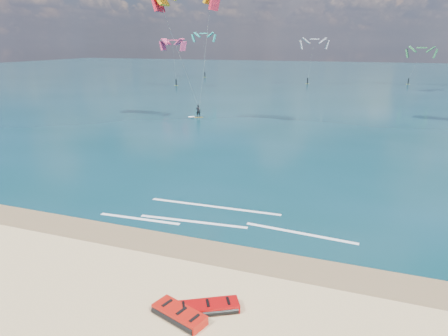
# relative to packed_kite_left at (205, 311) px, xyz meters

# --- Properties ---
(ground) EXTENTS (320.00, 320.00, 0.00)m
(ground) POSITION_rel_packed_kite_left_xyz_m (-3.53, 41.30, 0.00)
(ground) COLOR tan
(ground) RESTS_ON ground
(wet_sand_strip) EXTENTS (320.00, 2.40, 0.01)m
(wet_sand_strip) POSITION_rel_packed_kite_left_xyz_m (-3.53, 4.30, 0.00)
(wet_sand_strip) COLOR olive
(wet_sand_strip) RESTS_ON ground
(sea) EXTENTS (320.00, 200.00, 0.04)m
(sea) POSITION_rel_packed_kite_left_xyz_m (-3.53, 105.30, 0.02)
(sea) COLOR #0A3237
(sea) RESTS_ON ground
(packed_kite_left) EXTENTS (2.97, 2.30, 0.39)m
(packed_kite_left) POSITION_rel_packed_kite_left_xyz_m (0.00, 0.00, 0.00)
(packed_kite_left) COLOR #AE0909
(packed_kite_left) RESTS_ON ground
(packed_kite_mid) EXTENTS (2.58, 1.85, 0.42)m
(packed_kite_mid) POSITION_rel_packed_kite_left_xyz_m (-0.71, -0.69, 0.00)
(packed_kite_mid) COLOR red
(packed_kite_mid) RESTS_ON ground
(kitesurfer_main) EXTENTS (7.92, 8.18, 16.45)m
(kitesurfer_main) POSITION_rel_packed_kite_left_xyz_m (-15.26, 33.60, 8.48)
(kitesurfer_main) COLOR #C08D16
(kitesurfer_main) RESTS_ON sea
(shoreline_foam) EXTENTS (14.45, 3.62, 0.01)m
(shoreline_foam) POSITION_rel_packed_kite_left_xyz_m (-2.66, 7.79, 0.04)
(shoreline_foam) COLOR white
(shoreline_foam) RESTS_ON ground
(distant_kites) EXTENTS (69.61, 25.94, 11.86)m
(distant_kites) POSITION_rel_packed_kite_left_xyz_m (-8.89, 82.34, 5.27)
(distant_kites) COLOR #CC3C68
(distant_kites) RESTS_ON ground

